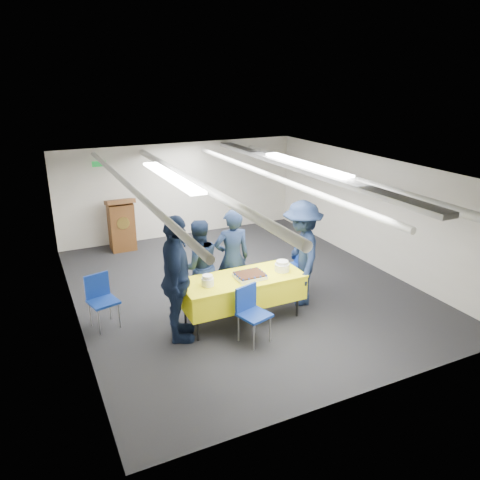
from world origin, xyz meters
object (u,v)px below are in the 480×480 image
(chair_right, at_px, (296,263))
(chair_left, at_px, (101,295))
(sheet_cake, at_px, (250,276))
(sailor_c, at_px, (177,280))
(sailor_a, at_px, (232,259))
(serving_table, at_px, (242,289))
(podium, at_px, (121,224))
(sailor_d, at_px, (302,253))
(chair_near, at_px, (251,308))
(sailor_b, at_px, (198,266))

(chair_right, bearing_deg, chair_left, 176.92)
(sheet_cake, bearing_deg, chair_left, 157.99)
(sailor_c, bearing_deg, sailor_a, -41.98)
(sheet_cake, bearing_deg, serving_table, 143.97)
(sheet_cake, bearing_deg, podium, 105.35)
(chair_left, distance_m, sailor_d, 3.41)
(chair_near, bearing_deg, chair_left, 144.22)
(serving_table, distance_m, chair_left, 2.27)
(chair_near, xyz_separation_m, chair_left, (-1.97, 1.42, 0.00))
(sheet_cake, distance_m, sailor_c, 1.24)
(chair_right, relative_size, sailor_c, 0.44)
(serving_table, relative_size, chair_right, 2.32)
(sailor_c, bearing_deg, chair_near, -98.10)
(sailor_d, bearing_deg, chair_left, -78.83)
(serving_table, distance_m, sheet_cake, 0.28)
(serving_table, xyz_separation_m, sailor_a, (0.08, 0.57, 0.31))
(podium, height_order, sailor_a, sailor_a)
(podium, bearing_deg, sailor_b, -80.95)
(serving_table, relative_size, sailor_a, 1.16)
(sailor_b, bearing_deg, chair_near, 107.85)
(podium, relative_size, chair_right, 1.44)
(sheet_cake, height_order, chair_left, chair_left)
(sailor_a, relative_size, sailor_d, 0.94)
(sailor_c, bearing_deg, chair_right, -55.06)
(serving_table, xyz_separation_m, sheet_cake, (0.10, -0.07, 0.25))
(chair_left, height_order, sailor_a, sailor_a)
(sailor_c, bearing_deg, chair_left, 66.11)
(sheet_cake, relative_size, sailor_a, 0.28)
(sailor_a, distance_m, sailor_b, 0.60)
(chair_near, relative_size, sailor_b, 0.54)
(serving_table, height_order, chair_left, chair_left)
(serving_table, bearing_deg, chair_near, -103.70)
(sheet_cake, xyz_separation_m, chair_right, (1.32, 0.70, -0.28))
(sailor_b, bearing_deg, sailor_c, 52.54)
(sailor_a, distance_m, sailor_d, 1.21)
(serving_table, bearing_deg, sailor_a, 81.73)
(sheet_cake, relative_size, chair_left, 0.55)
(sailor_d, bearing_deg, chair_near, -38.71)
(podium, height_order, chair_near, podium)
(sheet_cake, height_order, podium, podium)
(serving_table, height_order, sailor_c, sailor_c)
(serving_table, relative_size, sheet_cake, 4.19)
(podium, xyz_separation_m, sailor_d, (2.27, -4.03, 0.32))
(sheet_cake, bearing_deg, chair_right, 28.18)
(chair_near, height_order, chair_left, same)
(sailor_a, height_order, sailor_c, sailor_c)
(chair_right, xyz_separation_m, sailor_c, (-2.54, -0.73, 0.46))
(podium, relative_size, sailor_a, 0.72)
(podium, bearing_deg, sailor_c, -90.84)
(chair_left, bearing_deg, chair_right, -3.08)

